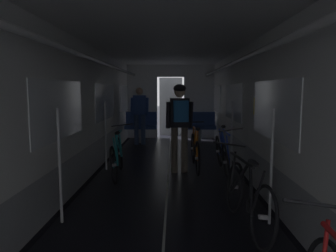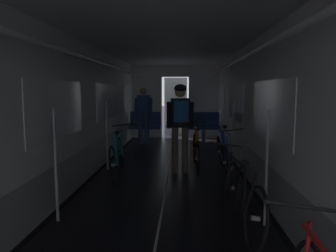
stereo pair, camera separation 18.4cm
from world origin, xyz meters
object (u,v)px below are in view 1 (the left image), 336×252
at_px(person_cyclist_aisle, 180,118).
at_px(bench_seat_far_right, 199,124).
at_px(bench_seat_far_left, 141,124).
at_px(bicycle_blue, 222,154).
at_px(person_standing_near_bench, 140,112).
at_px(bicycle_black, 247,196).
at_px(bicycle_teal, 117,156).
at_px(bicycle_orange_in_aisle, 195,151).

bearing_deg(person_cyclist_aisle, bench_seat_far_right, 79.28).
relative_size(bench_seat_far_left, bicycle_blue, 0.58).
bearing_deg(bicycle_blue, person_standing_near_bench, 121.45).
xyz_separation_m(bench_seat_far_left, bicycle_black, (1.87, -6.08, -0.19)).
relative_size(bicycle_blue, person_cyclist_aisle, 0.98).
xyz_separation_m(bicycle_blue, person_standing_near_bench, (-1.96, 3.20, 0.59)).
xyz_separation_m(person_cyclist_aisle, person_standing_near_bench, (-1.12, 3.19, -0.10)).
height_order(bicycle_teal, person_cyclist_aisle, person_cyclist_aisle).
xyz_separation_m(bicycle_teal, bicycle_black, (1.92, -2.21, -0.00)).
distance_m(bicycle_teal, bicycle_orange_in_aisle, 1.61).
bearing_deg(person_standing_near_bench, bicycle_black, -71.91).
bearing_deg(person_cyclist_aisle, bicycle_blue, -0.51).
relative_size(bench_seat_far_right, bicycle_black, 0.58).
xyz_separation_m(bench_seat_far_left, bicycle_blue, (1.96, -3.58, -0.19)).
bearing_deg(person_cyclist_aisle, bicycle_black, -73.54).
bearing_deg(bicycle_teal, person_standing_near_bench, 89.04).
distance_m(bench_seat_far_left, person_cyclist_aisle, 3.78).
relative_size(bicycle_blue, person_standing_near_bench, 1.00).
relative_size(bicycle_black, person_cyclist_aisle, 0.98).
bearing_deg(bicycle_blue, bench_seat_far_left, 118.72).
distance_m(bicycle_teal, person_cyclist_aisle, 1.40).
relative_size(bench_seat_far_right, bicycle_blue, 0.58).
distance_m(bench_seat_far_right, person_cyclist_aisle, 3.67).
height_order(bench_seat_far_right, person_cyclist_aisle, person_cyclist_aisle).
bearing_deg(person_standing_near_bench, bicycle_blue, -58.55).
xyz_separation_m(bicycle_teal, person_cyclist_aisle, (1.18, 0.30, 0.69)).
distance_m(bench_seat_far_left, bicycle_blue, 4.08).
height_order(person_cyclist_aisle, person_standing_near_bench, person_cyclist_aisle).
bearing_deg(bench_seat_far_left, person_standing_near_bench, -89.59).
bearing_deg(person_standing_near_bench, person_cyclist_aisle, -70.65).
relative_size(bench_seat_far_right, person_cyclist_aisle, 0.57).
height_order(bicycle_teal, bicycle_orange_in_aisle, bicycle_teal).
bearing_deg(bicycle_teal, bicycle_black, -48.95).
xyz_separation_m(bicycle_teal, bicycle_blue, (2.02, 0.29, -0.00)).
distance_m(bicycle_black, person_standing_near_bench, 6.03).
xyz_separation_m(bicycle_teal, person_standing_near_bench, (0.06, 3.50, 0.59)).
xyz_separation_m(bench_seat_far_left, person_cyclist_aisle, (1.12, -3.57, 0.50)).
relative_size(bicycle_blue, bicycle_orange_in_aisle, 1.00).
bearing_deg(bench_seat_far_right, bicycle_blue, -87.42).
xyz_separation_m(bench_seat_far_left, person_standing_near_bench, (0.00, -0.38, 0.41)).
xyz_separation_m(bicycle_blue, person_cyclist_aisle, (-0.84, 0.01, 0.69)).
distance_m(bench_seat_far_right, person_standing_near_bench, 1.88).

